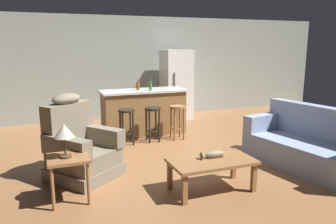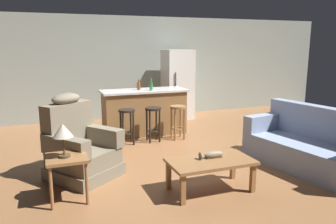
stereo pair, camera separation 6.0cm
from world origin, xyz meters
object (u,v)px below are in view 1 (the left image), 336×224
object	(u,v)px
bar_stool_middle	(153,118)
bottle_short_amber	(150,86)
couch	(309,146)
refrigerator	(176,84)
bar_stool_right	(177,116)
recliner_near_lamp	(80,148)
table_lamp	(64,132)
end_table	(68,165)
kitchen_island	(143,112)
bottle_tall_green	(138,86)
coffee_table	(212,164)
bar_stool_left	(127,120)
fish_figurine	(213,155)

from	to	relation	value
bar_stool_middle	bottle_short_amber	world-z (taller)	bottle_short_amber
couch	refrigerator	bearing A→B (deg)	-92.26
bar_stool_right	refrigerator	bearing A→B (deg)	68.06
recliner_near_lamp	table_lamp	distance (m)	0.90
couch	bar_stool_middle	size ratio (longest dim) A/B	2.97
recliner_near_lamp	end_table	xyz separation A→B (m)	(-0.22, -0.73, 0.04)
bar_stool_middle	bar_stool_right	distance (m)	0.52
kitchen_island	bar_stool_right	xyz separation A→B (m)	(0.52, -0.63, -0.01)
bottle_tall_green	recliner_near_lamp	bearing A→B (deg)	-126.37
coffee_table	bar_stool_middle	distance (m)	2.39
bar_stool_left	bar_stool_right	xyz separation A→B (m)	(1.05, 0.00, 0.00)
bar_stool_left	bar_stool_middle	distance (m)	0.52
fish_figurine	kitchen_island	size ratio (longest dim) A/B	0.19
recliner_near_lamp	table_lamp	xyz separation A→B (m)	(-0.24, -0.75, 0.45)
end_table	recliner_near_lamp	bearing A→B (deg)	73.60
table_lamp	bar_stool_middle	world-z (taller)	table_lamp
bar_stool_left	kitchen_island	bearing A→B (deg)	49.99
bar_stool_left	bottle_tall_green	xyz separation A→B (m)	(0.43, 0.66, 0.56)
recliner_near_lamp	bar_stool_left	bearing A→B (deg)	105.07
coffee_table	table_lamp	world-z (taller)	table_lamp
bottle_short_amber	bar_stool_right	bearing A→B (deg)	-49.82
couch	bar_stool_middle	distance (m)	2.85
bar_stool_right	bottle_tall_green	size ratio (longest dim) A/B	3.05
end_table	kitchen_island	xyz separation A→B (m)	(1.75, 2.65, 0.02)
kitchen_island	bar_stool_right	distance (m)	0.82
refrigerator	end_table	bearing A→B (deg)	-128.01
coffee_table	recliner_near_lamp	size ratio (longest dim) A/B	0.92
coffee_table	bar_stool_middle	size ratio (longest dim) A/B	1.62
refrigerator	kitchen_island	bearing A→B (deg)	-136.32
couch	refrigerator	world-z (taller)	refrigerator
bottle_tall_green	bottle_short_amber	bearing A→B (deg)	-40.76
bar_stool_middle	bottle_short_amber	xyz separation A→B (m)	(0.12, 0.48, 0.57)
end_table	table_lamp	world-z (taller)	table_lamp
coffee_table	refrigerator	xyz separation A→B (m)	(1.26, 4.22, 0.52)
coffee_table	fish_figurine	world-z (taller)	fish_figurine
fish_figurine	recliner_near_lamp	distance (m)	1.89
refrigerator	recliner_near_lamp	bearing A→B (deg)	-131.86
bar_stool_middle	bottle_tall_green	size ratio (longest dim) A/B	3.05
bar_stool_left	bottle_short_amber	distance (m)	0.99
couch	fish_figurine	bearing A→B (deg)	-5.85
kitchen_island	bottle_short_amber	bearing A→B (deg)	-52.79
fish_figurine	refrigerator	bearing A→B (deg)	73.75
bar_stool_left	bar_stool_right	bearing A→B (deg)	0.00
recliner_near_lamp	refrigerator	distance (m)	4.21
coffee_table	refrigerator	size ratio (longest dim) A/B	0.62
kitchen_island	bar_stool_left	size ratio (longest dim) A/B	2.65
coffee_table	kitchen_island	xyz separation A→B (m)	(0.00, 3.02, 0.11)
coffee_table	fish_figurine	xyz separation A→B (m)	(0.05, 0.06, 0.10)
table_lamp	bar_stool_left	bearing A→B (deg)	58.46
end_table	bottle_short_amber	distance (m)	3.18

